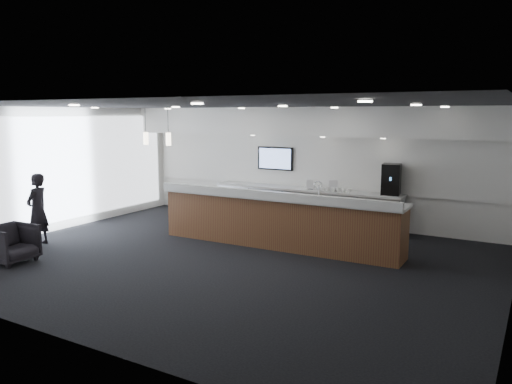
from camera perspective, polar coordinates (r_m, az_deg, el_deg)
The scene contains 24 objects.
ground at distance 9.94m, azimuth -3.31°, elevation -7.67°, with size 10.00×10.00×0.00m, color black.
ceiling at distance 9.53m, azimuth -3.48°, elevation 9.89°, with size 10.00×8.00×0.02m, color black.
back_wall at distance 13.12m, azimuth 6.29°, elevation 3.02°, with size 10.00×0.02×3.00m, color silver.
left_wall at distance 13.04m, azimuth -22.07°, elevation 2.38°, with size 0.02×8.00×3.00m, color silver.
soffit_bulkhead at distance 12.64m, azimuth 5.54°, elevation 8.03°, with size 10.00×0.90×0.70m, color silver.
alcove_panel at distance 13.08m, azimuth 6.24°, elevation 3.44°, with size 9.80×0.06×1.40m, color silver.
window_blinds_wall at distance 13.01m, azimuth -21.96°, elevation 2.38°, with size 0.04×7.36×2.55m, color silver.
back_credenza at distance 12.94m, azimuth 5.56°, elevation -1.63°, with size 5.06×0.66×0.95m.
wall_tv at distance 13.45m, azimuth 2.23°, elevation 3.85°, with size 1.05×0.08×0.62m.
pendant_left at distance 11.64m, azimuth -11.18°, elevation 5.86°, with size 0.12×0.12×0.30m, color #FFECC6.
pendant_right at distance 12.11m, azimuth -13.69°, elevation 5.89°, with size 0.12×0.12×0.30m, color #FFECC6.
ceiling_can_lights at distance 9.53m, azimuth -3.48°, elevation 9.71°, with size 7.00×5.00×0.02m, color white, non-canonical shape.
service_counter at distance 10.75m, azimuth 2.49°, elevation -3.24°, with size 5.48×0.98×1.49m.
coffee_machine at distance 12.15m, azimuth 15.21°, elevation 1.41°, with size 0.48×0.58×0.73m.
info_sign_left at distance 12.69m, azimuth 6.18°, elevation 0.88°, with size 0.18×0.02×0.24m, color silver.
info_sign_right at distance 12.47m, azimuth 8.83°, elevation 0.74°, with size 0.20×0.02×0.27m, color silver.
armchair at distance 10.72m, azimuth -26.18°, elevation -5.32°, with size 0.78×0.81×0.73m, color black.
lounge_guest at distance 11.78m, azimuth -23.69°, elevation -1.85°, with size 0.58×0.38×1.58m, color black.
cup_0 at distance 12.28m, azimuth 10.62°, elevation 0.18°, with size 0.11×0.11×0.10m, color white.
cup_1 at distance 12.33m, azimuth 10.01°, elevation 0.23°, with size 0.11×0.11×0.10m, color white.
cup_2 at distance 12.38m, azimuth 9.40°, elevation 0.27°, with size 0.11×0.11×0.10m, color white.
cup_3 at distance 12.43m, azimuth 8.80°, elevation 0.32°, with size 0.11×0.11×0.10m, color white.
cup_4 at distance 12.48m, azimuth 8.20°, elevation 0.37°, with size 0.11×0.11×0.10m, color white.
cup_5 at distance 12.53m, azimuth 7.61°, elevation 0.42°, with size 0.11×0.11×0.10m, color white.
Camera 1 is at (5.26, -7.95, 2.83)m, focal length 35.00 mm.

